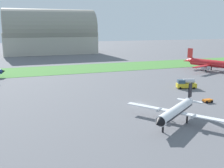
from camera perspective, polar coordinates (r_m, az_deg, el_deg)
The scene contains 7 objects.
ground_plane at distance 70.98m, azimuth 5.98°, elevation -4.38°, with size 600.00×600.00×0.00m, color slate.
grass_taxiway_strip at distance 131.22m, azimuth -6.47°, elevation 3.35°, with size 360.00×28.00×0.08m, color #478438.
airplane_foreground_turboprop at distance 58.69m, azimuth 13.81°, elevation -5.58°, with size 18.07×20.48×7.21m.
airplane_parked_jet_far at distance 130.90m, azimuth 20.59°, elevation 4.18°, with size 26.81×26.63×9.94m.
baggage_cart_near_gate at distance 76.69m, azimuth 19.97°, elevation -3.36°, with size 2.42×1.78×0.90m.
fuel_truck_midfield at distance 91.64m, azimuth 15.73°, elevation 0.05°, with size 6.93×4.37×3.29m.
hangar_distant at distance 207.21m, azimuth -13.19°, elevation 10.56°, with size 67.30×28.78×33.17m.
Camera 1 is at (-29.92, -61.07, 20.31)m, focal length 42.25 mm.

